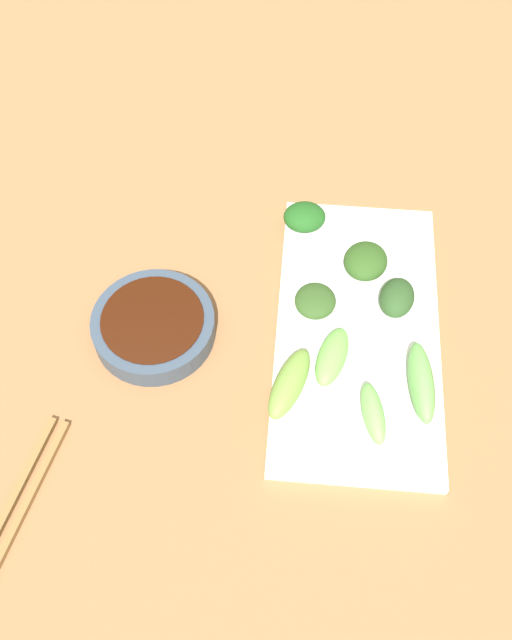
% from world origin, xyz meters
% --- Properties ---
extents(tabletop, '(2.10, 2.10, 0.02)m').
position_xyz_m(tabletop, '(0.00, 0.00, 0.01)').
color(tabletop, '#976740').
rests_on(tabletop, ground).
extents(sauce_bowl, '(0.14, 0.14, 0.03)m').
position_xyz_m(sauce_bowl, '(-0.12, -0.03, 0.04)').
color(sauce_bowl, '#374759').
rests_on(sauce_bowl, tabletop).
extents(serving_plate, '(0.19, 0.37, 0.01)m').
position_xyz_m(serving_plate, '(0.12, -0.01, 0.03)').
color(serving_plate, white).
rests_on(serving_plate, tabletop).
extents(broccoli_stalk_0, '(0.05, 0.08, 0.02)m').
position_xyz_m(broccoli_stalk_0, '(0.09, -0.05, 0.04)').
color(broccoli_stalk_0, '#6DBB4D').
rests_on(broccoli_stalk_0, serving_plate).
extents(broccoli_leafy_1, '(0.07, 0.07, 0.03)m').
position_xyz_m(broccoli_leafy_1, '(0.12, 0.08, 0.05)').
color(broccoli_leafy_1, '#2C501C').
rests_on(broccoli_leafy_1, serving_plate).
extents(broccoli_stalk_2, '(0.06, 0.10, 0.03)m').
position_xyz_m(broccoli_stalk_2, '(0.04, -0.09, 0.05)').
color(broccoli_stalk_2, '#709E40').
rests_on(broccoli_stalk_2, serving_plate).
extents(broccoli_stalk_3, '(0.04, 0.08, 0.02)m').
position_xyz_m(broccoli_stalk_3, '(0.13, -0.12, 0.04)').
color(broccoli_stalk_3, '#72B257').
rests_on(broccoli_stalk_3, serving_plate).
extents(broccoli_stalk_4, '(0.04, 0.10, 0.03)m').
position_xyz_m(broccoli_stalk_4, '(0.18, -0.08, 0.05)').
color(broccoli_stalk_4, '#68AD54').
rests_on(broccoli_stalk_4, serving_plate).
extents(broccoli_leafy_5, '(0.06, 0.06, 0.02)m').
position_xyz_m(broccoli_leafy_5, '(0.06, 0.02, 0.04)').
color(broccoli_leafy_5, '#2F4F20').
rests_on(broccoli_leafy_5, serving_plate).
extents(broccoli_leafy_6, '(0.06, 0.05, 0.03)m').
position_xyz_m(broccoli_leafy_6, '(0.04, 0.14, 0.05)').
color(broccoli_leafy_6, '#1E551C').
rests_on(broccoli_leafy_6, serving_plate).
extents(broccoli_leafy_7, '(0.05, 0.06, 0.03)m').
position_xyz_m(broccoli_leafy_7, '(0.16, 0.03, 0.05)').
color(broccoli_leafy_7, '#294A22').
rests_on(broccoli_leafy_7, serving_plate).
extents(chopsticks, '(0.07, 0.23, 0.01)m').
position_xyz_m(chopsticks, '(-0.23, -0.26, 0.02)').
color(chopsticks, olive).
rests_on(chopsticks, tabletop).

